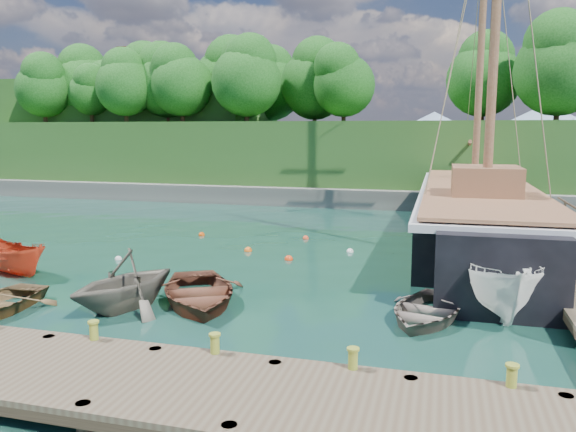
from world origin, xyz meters
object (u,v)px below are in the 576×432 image
(cabin_boat_white, at_px, (493,311))
(schooner, at_px, (478,220))
(rowboat_1, at_px, (125,308))
(rowboat_3, at_px, (425,319))
(motorboat_orange, at_px, (14,274))
(rowboat_2, at_px, (198,303))

(cabin_boat_white, bearing_deg, schooner, 81.05)
(rowboat_1, distance_m, cabin_boat_white, 11.13)
(rowboat_3, distance_m, cabin_boat_white, 2.34)
(motorboat_orange, bearing_deg, schooner, -39.91)
(rowboat_2, height_order, rowboat_3, rowboat_2)
(cabin_boat_white, relative_size, schooner, 0.19)
(motorboat_orange, xyz_separation_m, cabin_boat_white, (17.08, 0.22, 0.00))
(rowboat_1, xyz_separation_m, cabin_boat_white, (10.79, 2.74, 0.00))
(rowboat_2, relative_size, schooner, 0.16)
(rowboat_1, xyz_separation_m, motorboat_orange, (-6.29, 2.53, 0.00))
(rowboat_3, relative_size, motorboat_orange, 1.03)
(rowboat_2, bearing_deg, schooner, 24.33)
(motorboat_orange, bearing_deg, rowboat_2, -81.17)
(rowboat_2, relative_size, cabin_boat_white, 0.86)
(rowboat_1, xyz_separation_m, schooner, (10.82, 12.84, 1.19))
(rowboat_3, distance_m, motorboat_orange, 15.19)
(motorboat_orange, xyz_separation_m, schooner, (17.11, 10.31, 1.19))
(rowboat_1, distance_m, motorboat_orange, 6.78)
(schooner, bearing_deg, cabin_boat_white, -90.51)
(motorboat_orange, relative_size, cabin_boat_white, 0.69)
(rowboat_2, height_order, cabin_boat_white, cabin_boat_white)
(rowboat_3, bearing_deg, schooner, 94.03)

